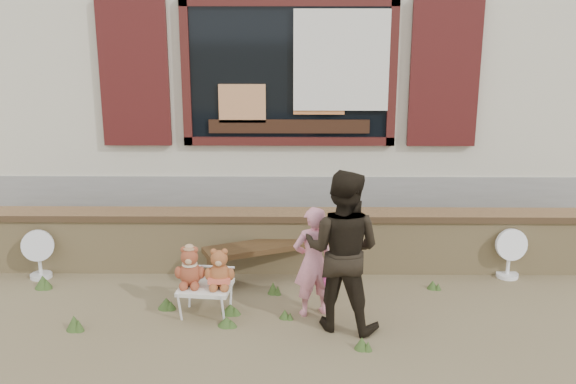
{
  "coord_description": "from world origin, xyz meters",
  "views": [
    {
      "loc": [
        0.06,
        -5.93,
        2.85
      ],
      "look_at": [
        0.0,
        0.6,
        1.0
      ],
      "focal_mm": 42.0,
      "sensor_mm": 36.0,
      "label": 1
    }
  ],
  "objects_px": {
    "teddy_bear_left": "(190,266)",
    "folding_chair": "(206,288)",
    "adult": "(342,250)",
    "bench": "(278,252)",
    "teddy_bear_right": "(220,267)",
    "child": "(313,262)"
  },
  "relations": [
    {
      "from": "teddy_bear_left",
      "to": "folding_chair",
      "type": "bearing_deg",
      "value": -0.0
    },
    {
      "from": "folding_chair",
      "to": "adult",
      "type": "xyz_separation_m",
      "value": [
        1.26,
        -0.22,
        0.47
      ]
    },
    {
      "from": "bench",
      "to": "teddy_bear_left",
      "type": "height_order",
      "value": "teddy_bear_left"
    },
    {
      "from": "folding_chair",
      "to": "teddy_bear_right",
      "type": "xyz_separation_m",
      "value": [
        0.14,
        -0.01,
        0.22
      ]
    },
    {
      "from": "teddy_bear_right",
      "to": "child",
      "type": "height_order",
      "value": "child"
    },
    {
      "from": "teddy_bear_left",
      "to": "child",
      "type": "bearing_deg",
      "value": 6.55
    },
    {
      "from": "folding_chair",
      "to": "teddy_bear_left",
      "type": "relative_size",
      "value": 1.34
    },
    {
      "from": "bench",
      "to": "teddy_bear_right",
      "type": "height_order",
      "value": "teddy_bear_right"
    },
    {
      "from": "bench",
      "to": "teddy_bear_right",
      "type": "bearing_deg",
      "value": -143.22
    },
    {
      "from": "folding_chair",
      "to": "child",
      "type": "distance_m",
      "value": 1.04
    },
    {
      "from": "teddy_bear_left",
      "to": "adult",
      "type": "bearing_deg",
      "value": -3.56
    },
    {
      "from": "child",
      "to": "teddy_bear_right",
      "type": "bearing_deg",
      "value": -17.21
    },
    {
      "from": "teddy_bear_right",
      "to": "adult",
      "type": "height_order",
      "value": "adult"
    },
    {
      "from": "folding_chair",
      "to": "adult",
      "type": "height_order",
      "value": "adult"
    },
    {
      "from": "teddy_bear_right",
      "to": "adult",
      "type": "bearing_deg",
      "value": -4.44
    },
    {
      "from": "child",
      "to": "adult",
      "type": "bearing_deg",
      "value": 115.82
    },
    {
      "from": "teddy_bear_right",
      "to": "adult",
      "type": "xyz_separation_m",
      "value": [
        1.12,
        -0.21,
        0.25
      ]
    },
    {
      "from": "teddy_bear_left",
      "to": "adult",
      "type": "relative_size",
      "value": 0.26
    },
    {
      "from": "bench",
      "to": "teddy_bear_left",
      "type": "distance_m",
      "value": 1.2
    },
    {
      "from": "adult",
      "to": "bench",
      "type": "bearing_deg",
      "value": -41.83
    },
    {
      "from": "folding_chair",
      "to": "adult",
      "type": "relative_size",
      "value": 0.35
    },
    {
      "from": "bench",
      "to": "teddy_bear_left",
      "type": "bearing_deg",
      "value": -155.73
    }
  ]
}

